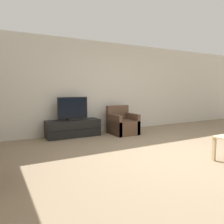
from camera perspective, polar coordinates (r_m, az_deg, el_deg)
name	(u,v)px	position (r m, az deg, el deg)	size (l,w,h in m)	color
ground_plane	(176,156)	(4.49, 16.49, -11.08)	(24.00, 24.00, 0.00)	#89755B
wall_back	(105,87)	(6.73, -1.72, 6.46)	(12.00, 0.06, 2.70)	beige
tv_stand	(73,128)	(6.07, -10.12, -4.20)	(1.45, 0.51, 0.46)	black
tv	(73,109)	(6.00, -10.21, 0.71)	(0.83, 0.18, 0.62)	black
armchair	(122,124)	(6.37, 2.69, -3.27)	(0.70, 0.76, 0.81)	brown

